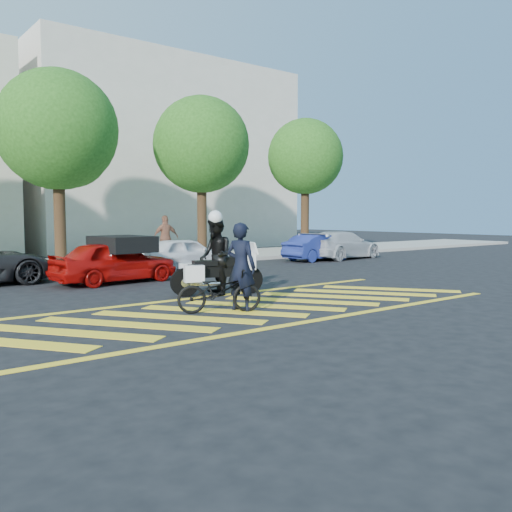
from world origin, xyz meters
TOP-DOWN VIEW (x-y plane):
  - ground at (0.00, 0.00)m, footprint 90.00×90.00m
  - sidewalk at (0.00, 12.00)m, footprint 60.00×5.00m
  - crosswalk at (-0.04, 0.00)m, footprint 12.33×4.00m
  - building_right at (9.00, 21.00)m, footprint 16.00×8.00m
  - tree_center at (0.13, 12.06)m, footprint 4.60×4.60m
  - tree_right at (6.63, 12.06)m, footprint 4.40×4.40m
  - tree_far_right at (13.13, 12.06)m, footprint 4.00×4.00m
  - officer_bike at (-0.26, -0.16)m, footprint 0.67×0.80m
  - bicycle at (-0.75, -0.07)m, footprint 1.82×1.28m
  - police_motorcycle at (0.57, 2.01)m, footprint 2.31×1.15m
  - officer_moto at (0.55, 2.00)m, footprint 1.00×1.14m
  - red_convertible at (-0.43, 5.90)m, footprint 3.84×1.83m
  - parked_mid_right at (3.10, 7.80)m, footprint 3.52×1.42m
  - parked_right at (9.90, 7.80)m, footprint 3.63×1.51m
  - parked_far_right at (11.37, 7.80)m, footprint 4.55×2.31m
  - pedestrian_right at (3.85, 10.61)m, footprint 1.14×0.61m

SIDE VIEW (x-z plane):
  - ground at x=0.00m, z-range 0.00..0.00m
  - crosswalk at x=-0.04m, z-range 0.00..0.01m
  - sidewalk at x=0.00m, z-range 0.00..0.15m
  - bicycle at x=-0.75m, z-range 0.00..0.91m
  - police_motorcycle at x=0.57m, z-range 0.05..1.10m
  - parked_right at x=9.90m, z-range 0.00..1.17m
  - parked_mid_right at x=3.10m, z-range 0.00..1.20m
  - red_convertible at x=-0.43m, z-range 0.00..1.27m
  - parked_far_right at x=11.37m, z-range 0.00..1.27m
  - officer_bike at x=-0.26m, z-range 0.00..1.86m
  - officer_moto at x=0.55m, z-range 0.00..1.96m
  - pedestrian_right at x=3.85m, z-range 0.15..2.00m
  - tree_far_right at x=13.13m, z-range 1.39..8.49m
  - tree_right at x=6.63m, z-range 1.34..8.75m
  - tree_center at x=0.13m, z-range 1.31..8.88m
  - building_right at x=9.00m, z-range 0.00..11.00m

